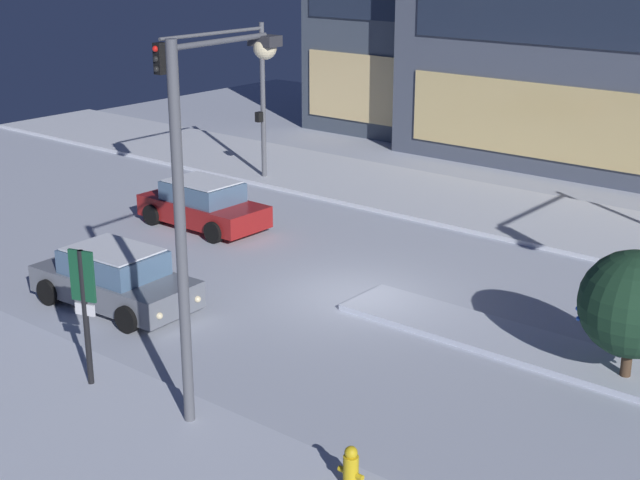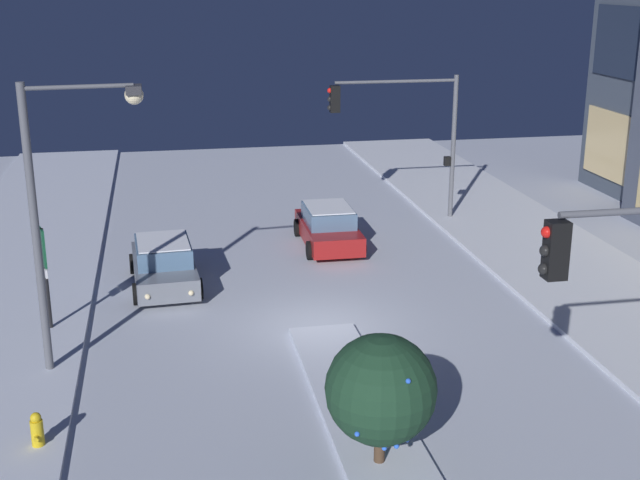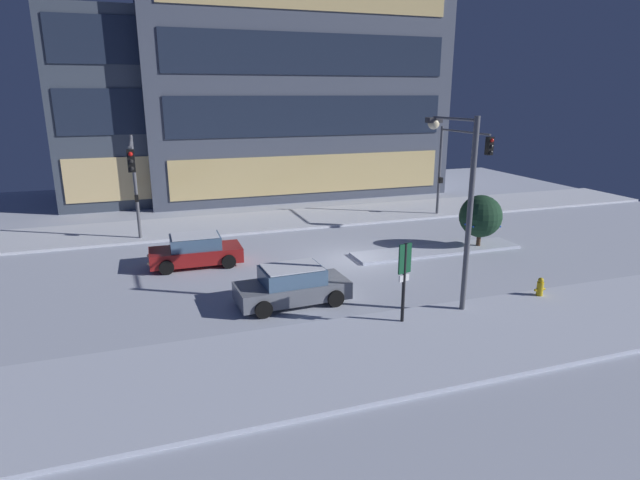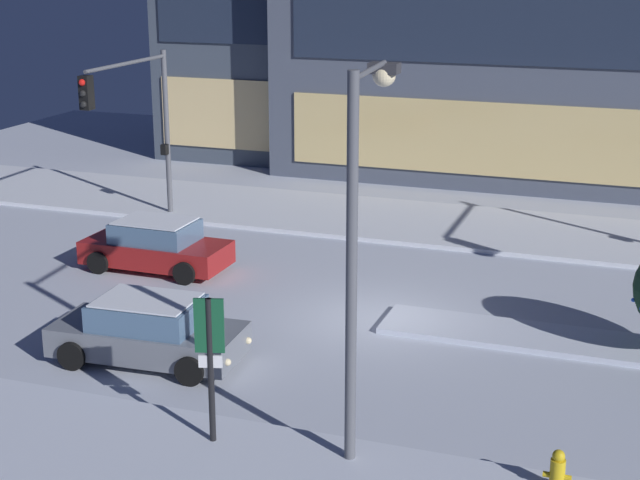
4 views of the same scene
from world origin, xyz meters
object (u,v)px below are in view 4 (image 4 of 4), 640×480
traffic_light_corner_far_left (135,111)px  parking_info_sign (210,353)px  car_far (156,246)px  car_near (148,331)px  fire_hydrant (557,474)px  street_lamp_arched (362,205)px

traffic_light_corner_far_left → parking_info_sign: size_ratio=1.93×
car_far → parking_info_sign: (6.16, -9.04, 1.20)m
car_near → fire_hydrant: 9.79m
car_far → traffic_light_corner_far_left: size_ratio=0.75×
car_near → car_far: (-3.05, 5.90, -0.00)m
car_near → fire_hydrant: bearing=-19.2°
fire_hydrant → parking_info_sign: size_ratio=0.30×
car_near → car_far: 6.64m
car_near → street_lamp_arched: (5.67, -2.11, 3.98)m
fire_hydrant → parking_info_sign: 6.47m
car_near → car_far: bearing=114.3°
street_lamp_arched → fire_hydrant: (3.72, -0.61, -4.27)m
street_lamp_arched → car_near: bearing=65.2°
car_near → street_lamp_arched: bearing=-23.5°
car_near → traffic_light_corner_far_left: 11.36m
car_far → street_lamp_arched: 12.49m
parking_info_sign → street_lamp_arched: bearing=-84.6°
fire_hydrant → car_far: bearing=145.3°
fire_hydrant → traffic_light_corner_far_left: bearing=141.0°
car_far → street_lamp_arched: street_lamp_arched is taller
car_near → street_lamp_arched: street_lamp_arched is taller
car_far → fire_hydrant: car_far is taller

